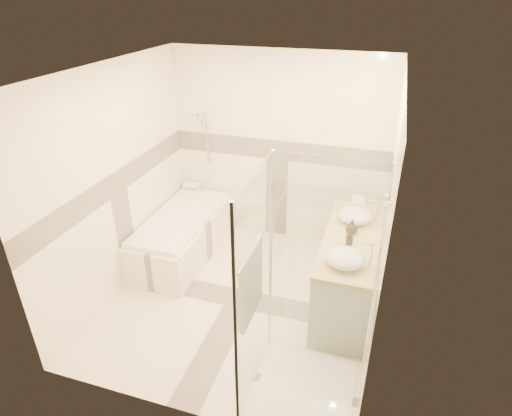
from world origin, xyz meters
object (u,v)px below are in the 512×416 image
(vessel_sink_far, at_px, (345,258))
(bathtub, at_px, (182,233))
(shower_enclosure, at_px, (296,343))
(amenity_bottle_a, at_px, (350,238))
(vessel_sink_near, at_px, (355,215))
(vanity, at_px, (348,271))
(amenity_bottle_b, at_px, (352,227))

(vessel_sink_far, bearing_deg, bathtub, 157.94)
(shower_enclosure, xyz_separation_m, amenity_bottle_a, (0.27, 1.13, 0.42))
(bathtub, bearing_deg, vessel_sink_near, -0.28)
(vessel_sink_far, height_order, amenity_bottle_a, amenity_bottle_a)
(vanity, bearing_deg, amenity_bottle_a, -98.01)
(vessel_sink_near, bearing_deg, bathtub, 179.72)
(vanity, distance_m, amenity_bottle_a, 0.52)
(vessel_sink_far, height_order, amenity_bottle_b, amenity_bottle_b)
(amenity_bottle_a, bearing_deg, amenity_bottle_b, 90.00)
(bathtub, relative_size, shower_enclosure, 0.83)
(bathtub, xyz_separation_m, vessel_sink_far, (2.13, -0.86, 0.62))
(amenity_bottle_b, bearing_deg, vessel_sink_near, 90.00)
(vessel_sink_far, relative_size, amenity_bottle_a, 2.48)
(vanity, relative_size, shower_enclosure, 0.79)
(vessel_sink_near, distance_m, amenity_bottle_a, 0.48)
(shower_enclosure, xyz_separation_m, amenity_bottle_b, (0.27, 1.33, 0.43))
(vanity, distance_m, shower_enclosure, 1.31)
(shower_enclosure, height_order, amenity_bottle_a, shower_enclosure)
(vessel_sink_far, bearing_deg, amenity_bottle_b, 90.00)
(bathtub, xyz_separation_m, shower_enclosure, (1.86, -1.62, 0.20))
(bathtub, distance_m, amenity_bottle_b, 2.24)
(vanity, bearing_deg, amenity_bottle_b, 107.65)
(bathtub, distance_m, vessel_sink_far, 2.38)
(bathtub, relative_size, vessel_sink_far, 4.67)
(bathtub, xyz_separation_m, vanity, (2.15, -0.35, 0.12))
(bathtub, bearing_deg, vessel_sink_far, -22.06)
(shower_enclosure, xyz_separation_m, vessel_sink_far, (0.27, 0.76, 0.42))
(bathtub, distance_m, shower_enclosure, 2.47)
(shower_enclosure, xyz_separation_m, vessel_sink_near, (0.27, 1.61, 0.42))
(shower_enclosure, distance_m, amenity_bottle_a, 1.23)
(amenity_bottle_a, bearing_deg, bathtub, 166.99)
(bathtub, height_order, amenity_bottle_b, amenity_bottle_b)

